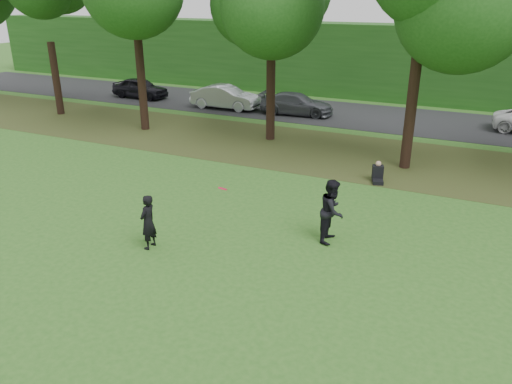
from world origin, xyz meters
TOP-DOWN VIEW (x-y plane):
  - ground at (0.00, 0.00)m, footprint 120.00×120.00m
  - leaf_litter at (0.00, 13.00)m, footprint 60.00×7.00m
  - street at (0.00, 21.00)m, footprint 70.00×7.00m
  - far_hedge at (0.00, 27.00)m, footprint 70.00×3.00m
  - player_left at (-1.48, 1.70)m, footprint 0.41×0.61m
  - player_right at (3.17, 4.43)m, footprint 0.77×0.97m
  - parked_cars at (-1.52, 19.82)m, footprint 35.60×3.65m
  - frisbee at (0.31, 2.93)m, footprint 0.37×0.35m
  - seated_person at (3.33, 10.07)m, footprint 0.61×0.82m

SIDE VIEW (x-z plane):
  - ground at x=0.00m, z-range 0.00..0.00m
  - leaf_litter at x=0.00m, z-range 0.00..0.01m
  - street at x=0.00m, z-range 0.00..0.02m
  - seated_person at x=3.33m, z-range -0.10..0.73m
  - parked_cars at x=-1.52m, z-range -0.05..1.42m
  - player_left at x=-1.48m, z-range 0.00..1.65m
  - player_right at x=3.17m, z-range 0.00..1.94m
  - frisbee at x=0.31m, z-range 1.65..1.81m
  - far_hedge at x=0.00m, z-range 0.00..5.00m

